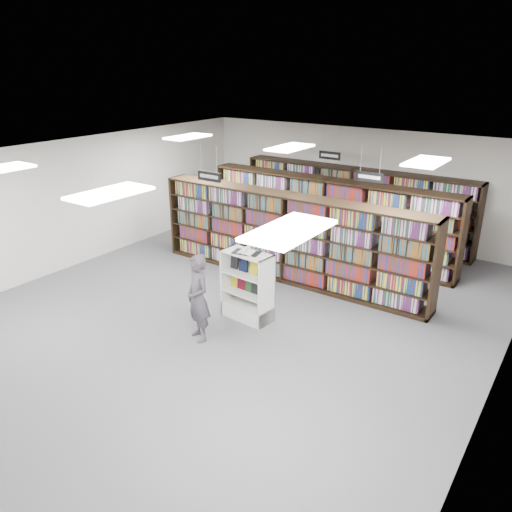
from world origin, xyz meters
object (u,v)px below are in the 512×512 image
Objects in this scene: bookshelf_row_near at (288,238)px; endcap_display at (249,296)px; open_book at (246,251)px; shopper at (198,298)px.

endcap_display is at bearing -79.99° from bookshelf_row_near.
open_book is at bearing -104.83° from endcap_display.
endcap_display is at bearing 102.44° from shopper.
open_book is at bearing 102.79° from shopper.
open_book is (0.35, -2.17, 0.42)m from bookshelf_row_near.
shopper is at bearing -97.97° from endcap_display.
open_book is 0.34× the size of shopper.
endcap_display is at bearing 58.97° from open_book.
endcap_display is (0.37, -2.12, -0.57)m from bookshelf_row_near.
shopper is (-0.27, -1.23, 0.37)m from endcap_display.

